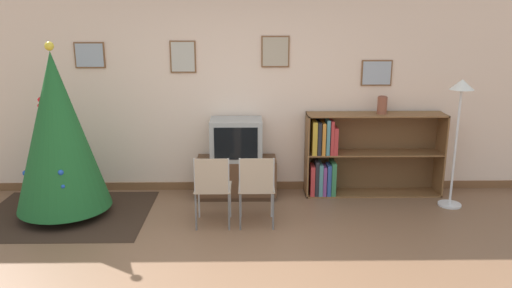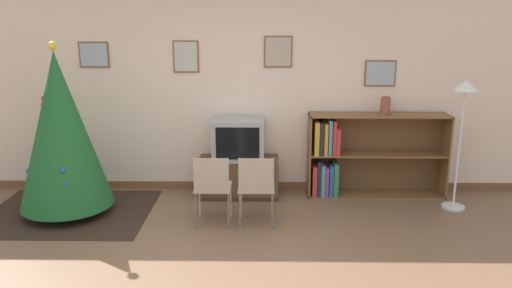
{
  "view_description": "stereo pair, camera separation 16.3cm",
  "coord_description": "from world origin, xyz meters",
  "px_view_note": "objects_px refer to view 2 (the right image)",
  "views": [
    {
      "loc": [
        0.21,
        -3.88,
        2.31
      ],
      "look_at": [
        0.29,
        1.38,
        0.92
      ],
      "focal_mm": 35.0,
      "sensor_mm": 36.0,
      "label": 1
    },
    {
      "loc": [
        0.37,
        -3.88,
        2.31
      ],
      "look_at": [
        0.29,
        1.38,
        0.92
      ],
      "focal_mm": 35.0,
      "sensor_mm": 36.0,
      "label": 2
    }
  ],
  "objects_px": {
    "folding_chair_left": "(212,186)",
    "tv_console": "(239,177)",
    "christmas_tree": "(61,131)",
    "bookshelf": "(353,156)",
    "vase": "(385,105)",
    "folding_chair_right": "(256,186)",
    "standing_lamp": "(463,111)",
    "television": "(238,139)"
  },
  "relations": [
    {
      "from": "folding_chair_right",
      "to": "vase",
      "type": "relative_size",
      "value": 3.61
    },
    {
      "from": "folding_chair_right",
      "to": "standing_lamp",
      "type": "height_order",
      "value": "standing_lamp"
    },
    {
      "from": "christmas_tree",
      "to": "standing_lamp",
      "type": "bearing_deg",
      "value": 2.8
    },
    {
      "from": "vase",
      "to": "standing_lamp",
      "type": "distance_m",
      "value": 0.91
    },
    {
      "from": "television",
      "to": "folding_chair_left",
      "type": "distance_m",
      "value": 1.04
    },
    {
      "from": "christmas_tree",
      "to": "vase",
      "type": "xyz_separation_m",
      "value": [
        3.84,
        0.67,
        0.18
      ]
    },
    {
      "from": "television",
      "to": "bookshelf",
      "type": "height_order",
      "value": "bookshelf"
    },
    {
      "from": "tv_console",
      "to": "folding_chair_right",
      "type": "height_order",
      "value": "folding_chair_right"
    },
    {
      "from": "christmas_tree",
      "to": "folding_chair_right",
      "type": "bearing_deg",
      "value": -9.18
    },
    {
      "from": "christmas_tree",
      "to": "folding_chair_left",
      "type": "xyz_separation_m",
      "value": [
        1.76,
        -0.36,
        -0.53
      ]
    },
    {
      "from": "folding_chair_left",
      "to": "bookshelf",
      "type": "height_order",
      "value": "bookshelf"
    },
    {
      "from": "bookshelf",
      "to": "standing_lamp",
      "type": "height_order",
      "value": "standing_lamp"
    },
    {
      "from": "standing_lamp",
      "to": "bookshelf",
      "type": "bearing_deg",
      "value": 158.65
    },
    {
      "from": "television",
      "to": "folding_chair_right",
      "type": "relative_size",
      "value": 0.79
    },
    {
      "from": "folding_chair_left",
      "to": "folding_chair_right",
      "type": "distance_m",
      "value": 0.48
    },
    {
      "from": "folding_chair_left",
      "to": "tv_console",
      "type": "bearing_deg",
      "value": 76.09
    },
    {
      "from": "christmas_tree",
      "to": "tv_console",
      "type": "height_order",
      "value": "christmas_tree"
    },
    {
      "from": "tv_console",
      "to": "bookshelf",
      "type": "bearing_deg",
      "value": 2.74
    },
    {
      "from": "folding_chair_right",
      "to": "vase",
      "type": "distance_m",
      "value": 2.03
    },
    {
      "from": "tv_console",
      "to": "christmas_tree",
      "type": "bearing_deg",
      "value": -162.99
    },
    {
      "from": "folding_chair_left",
      "to": "bookshelf",
      "type": "bearing_deg",
      "value": 31.27
    },
    {
      "from": "folding_chair_right",
      "to": "christmas_tree",
      "type": "bearing_deg",
      "value": 170.82
    },
    {
      "from": "tv_console",
      "to": "vase",
      "type": "height_order",
      "value": "vase"
    },
    {
      "from": "tv_console",
      "to": "vase",
      "type": "bearing_deg",
      "value": 1.71
    },
    {
      "from": "vase",
      "to": "bookshelf",
      "type": "bearing_deg",
      "value": 177.53
    },
    {
      "from": "vase",
      "to": "television",
      "type": "bearing_deg",
      "value": -178.21
    },
    {
      "from": "tv_console",
      "to": "standing_lamp",
      "type": "xyz_separation_m",
      "value": [
        2.64,
        -0.38,
        0.95
      ]
    },
    {
      "from": "folding_chair_right",
      "to": "standing_lamp",
      "type": "xyz_separation_m",
      "value": [
        2.4,
        0.59,
        0.73
      ]
    },
    {
      "from": "television",
      "to": "folding_chair_right",
      "type": "distance_m",
      "value": 1.04
    },
    {
      "from": "christmas_tree",
      "to": "tv_console",
      "type": "distance_m",
      "value": 2.22
    },
    {
      "from": "vase",
      "to": "folding_chair_right",
      "type": "bearing_deg",
      "value": -147.34
    },
    {
      "from": "folding_chair_right",
      "to": "vase",
      "type": "xyz_separation_m",
      "value": [
        1.6,
        1.03,
        0.71
      ]
    },
    {
      "from": "folding_chair_right",
      "to": "television",
      "type": "bearing_deg",
      "value": 103.95
    },
    {
      "from": "bookshelf",
      "to": "vase",
      "type": "xyz_separation_m",
      "value": [
        0.37,
        -0.02,
        0.67
      ]
    },
    {
      "from": "christmas_tree",
      "to": "television",
      "type": "distance_m",
      "value": 2.1
    },
    {
      "from": "christmas_tree",
      "to": "tv_console",
      "type": "relative_size",
      "value": 1.97
    },
    {
      "from": "folding_chair_right",
      "to": "bookshelf",
      "type": "distance_m",
      "value": 1.62
    },
    {
      "from": "tv_console",
      "to": "vase",
      "type": "relative_size",
      "value": 4.46
    },
    {
      "from": "folding_chair_left",
      "to": "bookshelf",
      "type": "relative_size",
      "value": 0.47
    },
    {
      "from": "tv_console",
      "to": "folding_chair_right",
      "type": "xyz_separation_m",
      "value": [
        0.24,
        -0.97,
        0.22
      ]
    },
    {
      "from": "tv_console",
      "to": "bookshelf",
      "type": "distance_m",
      "value": 1.5
    },
    {
      "from": "folding_chair_left",
      "to": "bookshelf",
      "type": "distance_m",
      "value": 2.01
    }
  ]
}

